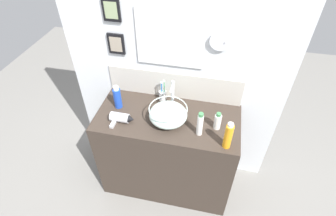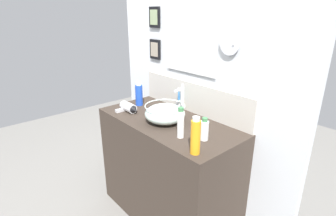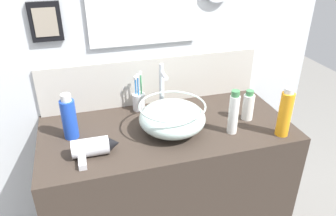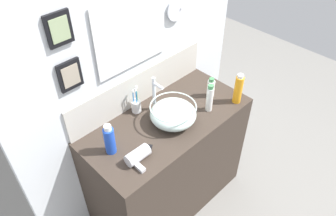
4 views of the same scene
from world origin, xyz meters
TOP-DOWN VIEW (x-y plane):
  - ground_plane at (0.00, 0.00)m, footprint 6.00×6.00m
  - vanity_counter at (0.00, 0.00)m, footprint 1.15×0.54m
  - back_panel at (-0.00, 0.30)m, footprint 1.81×0.10m
  - glass_bowl_sink at (0.01, -0.04)m, footprint 0.30×0.30m
  - faucet at (0.01, 0.13)m, footprint 0.02×0.09m
  - hair_drier at (-0.34, -0.12)m, footprint 0.19×0.13m
  - toothbrush_cup at (-0.09, 0.21)m, footprint 0.06×0.06m
  - soap_dispenser at (0.47, -0.20)m, footprint 0.06×0.06m
  - shampoo_bottle at (0.39, -0.03)m, footprint 0.05×0.05m
  - lotion_bottle at (0.27, -0.12)m, footprint 0.04×0.04m
  - spray_bottle at (-0.43, 0.04)m, footprint 0.06×0.06m

SIDE VIEW (x-z plane):
  - ground_plane at x=0.00m, z-range 0.00..0.00m
  - vanity_counter at x=0.00m, z-range 0.00..0.88m
  - hair_drier at x=-0.34m, z-range 0.88..0.95m
  - toothbrush_cup at x=-0.09m, z-range 0.82..1.03m
  - shampoo_bottle at x=0.39m, z-range 0.87..1.02m
  - glass_bowl_sink at x=0.01m, z-range 0.88..1.01m
  - spray_bottle at x=-0.43m, z-range 0.87..1.08m
  - lotion_bottle at x=0.27m, z-range 0.87..1.08m
  - soap_dispenser at x=0.47m, z-range 0.87..1.10m
  - faucet at x=0.01m, z-range 0.89..1.15m
  - back_panel at x=0.00m, z-range 0.00..2.31m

